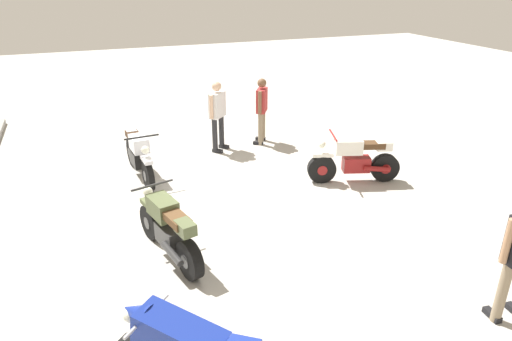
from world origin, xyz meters
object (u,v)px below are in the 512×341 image
object	(u,v)px
motorcycle_cream_vintage	(355,160)
person_in_red_shirt	(262,107)
person_in_white_shirt	(218,112)
motorcycle_silver_cruiser	(139,154)
motorcycle_olive_vintage	(168,229)

from	to	relation	value
motorcycle_cream_vintage	person_in_red_shirt	distance (m)	3.12
motorcycle_cream_vintage	person_in_white_shirt	distance (m)	3.58
motorcycle_silver_cruiser	person_in_white_shirt	xyz separation A→B (m)	(0.95, -2.06, 0.47)
motorcycle_silver_cruiser	person_in_red_shirt	bearing A→B (deg)	102.61
motorcycle_cream_vintage	motorcycle_olive_vintage	bearing A→B (deg)	36.17
motorcycle_silver_cruiser	motorcycle_olive_vintage	xyz separation A→B (m)	(-3.27, 0.01, -0.03)
person_in_white_shirt	motorcycle_cream_vintage	bearing A→B (deg)	-7.69
person_in_white_shirt	person_in_red_shirt	size ratio (longest dim) A/B	1.03
person_in_red_shirt	motorcycle_olive_vintage	bearing A→B (deg)	84.72
motorcycle_cream_vintage	motorcycle_silver_cruiser	bearing A→B (deg)	-6.29
motorcycle_olive_vintage	person_in_white_shirt	world-z (taller)	person_in_white_shirt
motorcycle_cream_vintage	person_in_white_shirt	xyz separation A→B (m)	(2.83, 2.13, 0.50)
motorcycle_silver_cruiser	motorcycle_olive_vintage	distance (m)	3.27
motorcycle_cream_vintage	person_in_white_shirt	size ratio (longest dim) A/B	1.10
motorcycle_olive_vintage	motorcycle_cream_vintage	bearing A→B (deg)	-86.26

